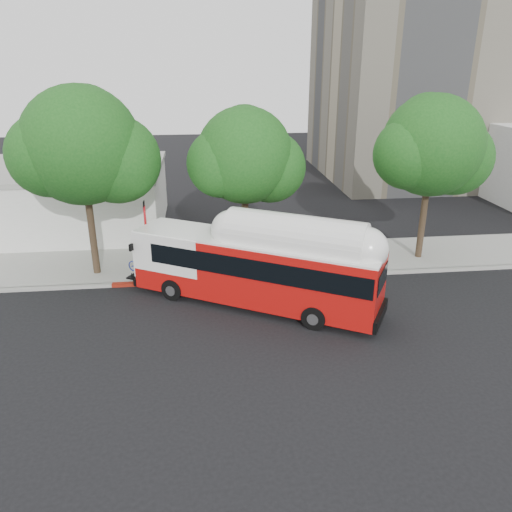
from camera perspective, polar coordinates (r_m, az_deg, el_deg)
The scene contains 10 objects.
ground at distance 22.71m, azimuth 2.74°, elevation -6.65°, with size 120.00×120.00×0.00m, color black.
sidewalk at distance 28.52m, azimuth 0.70°, elevation -0.41°, with size 60.00×5.00×0.15m, color gray.
curb_strip at distance 26.14m, azimuth 1.40°, elevation -2.51°, with size 60.00×0.30×0.15m, color gray.
red_curb_segment at distance 25.93m, azimuth -5.19°, elevation -2.80°, with size 10.00×0.32×0.16m, color maroon.
street_tree_left at distance 26.17m, azimuth -18.22°, elevation 11.42°, with size 6.67×5.80×9.74m.
street_tree_mid at distance 26.40m, azimuth -0.43°, elevation 11.01°, with size 5.75×5.00×8.62m.
street_tree_right at distance 28.97m, azimuth 20.18°, elevation 11.36°, with size 6.21×5.40×9.18m.
low_commercial_bldg at distance 36.42m, azimuth -23.45°, elevation 6.11°, with size 16.20×10.20×4.25m.
transit_bus at distance 22.85m, azimuth -0.01°, elevation -1.66°, with size 11.84×8.06×3.68m.
signal_pole at distance 25.87m, azimuth -12.36°, elevation 1.71°, with size 0.12×0.40×4.23m.
Camera 1 is at (-3.33, -19.76, 10.68)m, focal length 35.00 mm.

